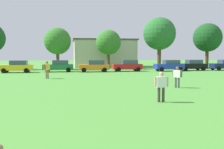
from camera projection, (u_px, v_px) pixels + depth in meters
The scene contains 15 objects.
ground_plane at pixel (63, 76), 30.23m from camera, with size 160.00×160.00×0.00m, color #4C9338.
adult_bystander at pixel (161, 84), 13.71m from camera, with size 0.77×0.33×1.61m.
bystander_near_trees at pixel (47, 68), 26.99m from camera, with size 0.62×0.72×1.81m.
bystander_midfield at pixel (177, 75), 19.60m from camera, with size 0.58×0.58×1.60m.
parked_car_yellow_1 at pixel (17, 66), 35.93m from camera, with size 4.30×2.02×1.68m.
parked_car_green_2 at pixel (59, 66), 37.42m from camera, with size 4.30×2.02×1.68m.
parked_car_orange_3 at pixel (94, 66), 37.44m from camera, with size 4.30×2.02×1.68m.
parked_car_red_4 at pixel (128, 66), 38.75m from camera, with size 4.30×2.02×1.68m.
parked_car_blue_5 at pixel (170, 65), 39.14m from camera, with size 4.30×2.02×1.68m.
parked_car_black_6 at pixel (192, 65), 40.62m from camera, with size 4.30×2.02×1.68m.
tree_center_left at pixel (57, 41), 43.21m from camera, with size 4.46×4.46×6.96m.
tree_center_right at pixel (108, 42), 45.41m from camera, with size 4.37×4.37×6.81m.
tree_right at pixel (159, 34), 47.68m from camera, with size 5.96×5.96×9.29m.
tree_far_right at pixel (207, 38), 49.23m from camera, with size 5.38×5.38×8.38m.
house_left at pixel (104, 53), 52.83m from camera, with size 12.35×9.14×5.49m.
Camera 1 is at (0.84, -0.66, 2.52)m, focal length 41.73 mm.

